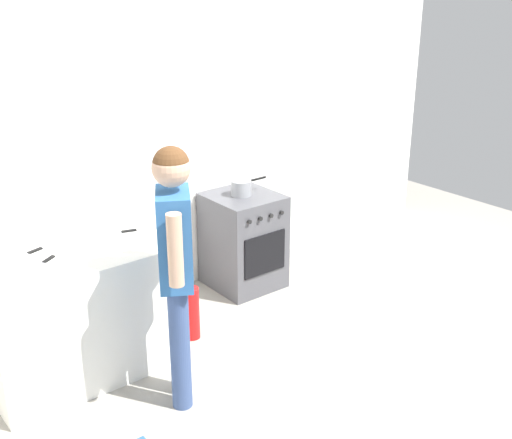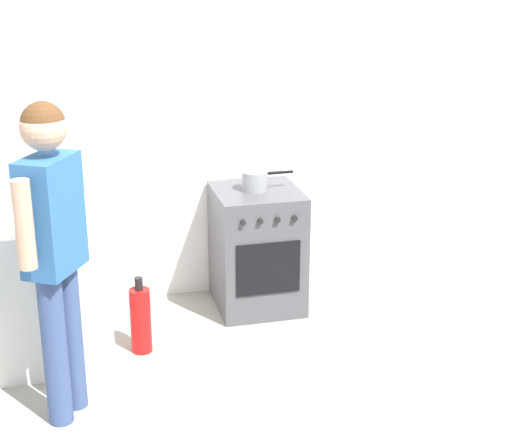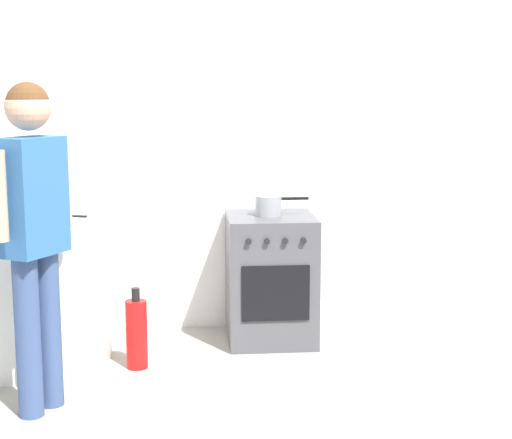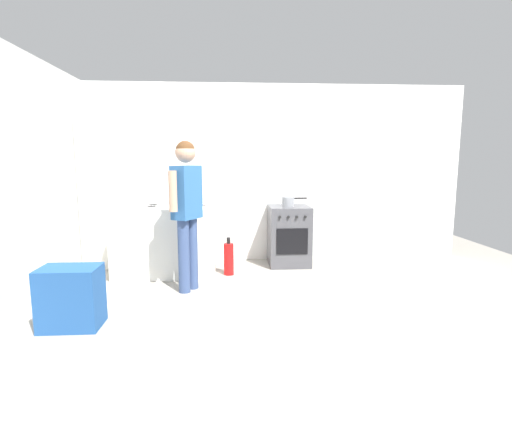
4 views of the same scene
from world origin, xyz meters
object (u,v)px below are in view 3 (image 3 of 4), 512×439
oven_left (271,278)px  knife_bread (62,216)px  fire_extinguisher (137,333)px  pot (269,206)px  person (33,217)px

oven_left → knife_bread: bearing=-170.6°
knife_bread → fire_extinguisher: bearing=-29.5°
oven_left → pot: 0.49m
pot → knife_bread: 1.33m
pot → fire_extinguisher: (-0.86, -0.48, -0.70)m
oven_left → fire_extinguisher: 1.01m
oven_left → person: (-1.34, -1.08, 0.61)m
oven_left → pot: bearing=164.5°
oven_left → knife_bread: size_ratio=2.47×
person → oven_left: bearing=38.9°
knife_bread → person: size_ratio=0.20×
knife_bread → fire_extinguisher: 0.86m
oven_left → knife_bread: knife_bread is taller
fire_extinguisher → oven_left: bearing=28.8°
pot → person: person is taller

